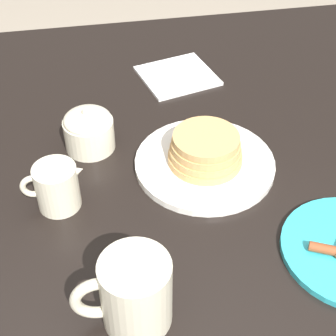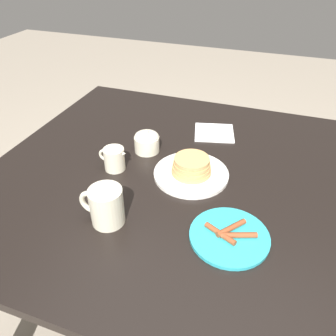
# 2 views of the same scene
# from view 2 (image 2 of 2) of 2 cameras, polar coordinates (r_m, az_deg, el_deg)

# --- Properties ---
(ground_plane) EXTENTS (8.00, 8.00, 0.00)m
(ground_plane) POSITION_cam_2_polar(r_m,az_deg,el_deg) (1.59, 1.32, -23.09)
(ground_plane) COLOR gray
(dining_table) EXTENTS (1.18, 1.08, 0.75)m
(dining_table) POSITION_cam_2_polar(r_m,az_deg,el_deg) (1.10, 1.77, -5.72)
(dining_table) COLOR black
(dining_table) RESTS_ON ground_plane
(pancake_plate) EXTENTS (0.23, 0.23, 0.06)m
(pancake_plate) POSITION_cam_2_polar(r_m,az_deg,el_deg) (1.00, 4.03, -0.40)
(pancake_plate) COLOR white
(pancake_plate) RESTS_ON dining_table
(side_plate_bacon) EXTENTS (0.20, 0.20, 0.02)m
(side_plate_bacon) POSITION_cam_2_polar(r_m,az_deg,el_deg) (0.83, 10.64, -11.53)
(side_plate_bacon) COLOR #2DADBC
(side_plate_bacon) RESTS_ON dining_table
(coffee_mug) EXTENTS (0.12, 0.09, 0.10)m
(coffee_mug) POSITION_cam_2_polar(r_m,az_deg,el_deg) (0.84, -10.82, -6.43)
(coffee_mug) COLOR beige
(coffee_mug) RESTS_ON dining_table
(creamer_pitcher) EXTENTS (0.10, 0.06, 0.08)m
(creamer_pitcher) POSITION_cam_2_polar(r_m,az_deg,el_deg) (1.03, -9.32, 1.65)
(creamer_pitcher) COLOR beige
(creamer_pitcher) RESTS_ON dining_table
(sugar_bowl) EXTENTS (0.08, 0.08, 0.08)m
(sugar_bowl) POSITION_cam_2_polar(r_m,az_deg,el_deg) (1.11, -3.72, 4.66)
(sugar_bowl) COLOR beige
(sugar_bowl) RESTS_ON dining_table
(napkin) EXTENTS (0.17, 0.16, 0.01)m
(napkin) POSITION_cam_2_polar(r_m,az_deg,el_deg) (1.24, 8.05, 6.11)
(napkin) COLOR white
(napkin) RESTS_ON dining_table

